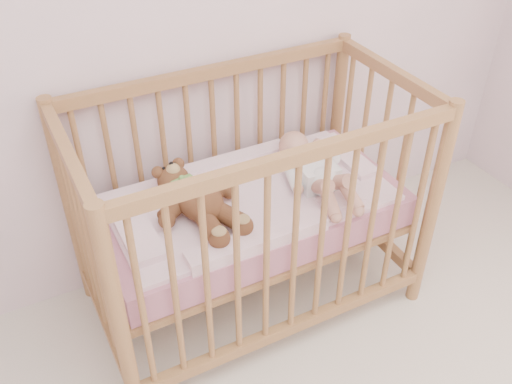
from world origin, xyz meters
TOP-DOWN VIEW (x-y plane):
  - crib at (0.30, 1.60)m, footprint 1.36×0.76m
  - mattress at (0.30, 1.60)m, footprint 1.22×0.62m
  - blanket at (0.30, 1.60)m, footprint 1.10×0.58m
  - baby at (0.57, 1.58)m, footprint 0.33×0.61m
  - teddy_bear at (0.07, 1.58)m, footprint 0.46×0.58m

SIDE VIEW (x-z plane):
  - mattress at x=0.30m, z-range 0.42..0.55m
  - crib at x=0.30m, z-range 0.00..1.00m
  - blanket at x=0.30m, z-range 0.53..0.59m
  - baby at x=0.57m, z-range 0.56..0.71m
  - teddy_bear at x=0.07m, z-range 0.57..0.72m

